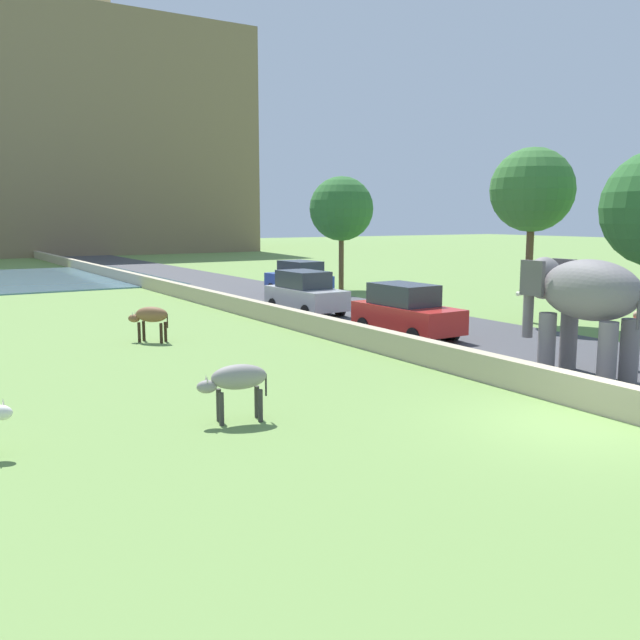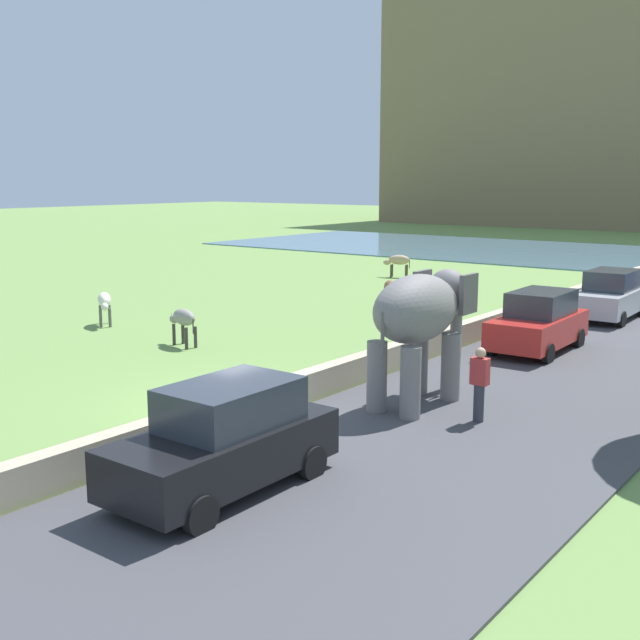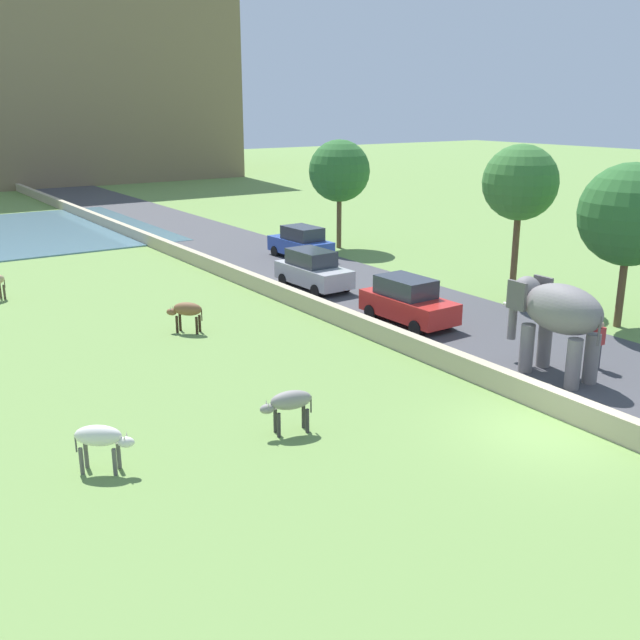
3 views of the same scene
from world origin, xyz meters
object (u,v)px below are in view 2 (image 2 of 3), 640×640
person_beside_elephant (479,383)px  car_red (539,322)px  car_black (225,439)px  cow_white (104,302)px  car_silver (610,296)px  cow_tan (398,261)px  elephant (421,316)px  cow_brown (390,288)px  cow_grey (183,319)px

person_beside_elephant → car_red: car_red is taller
car_black → cow_white: 15.70m
car_black → car_silver: 19.58m
cow_tan → car_black: bearing=-63.8°
cow_white → car_black: bearing=-30.4°
elephant → cow_brown: 13.01m
elephant → cow_white: (-13.53, 1.77, -1.20)m
elephant → cow_brown: (-7.49, 10.57, -1.20)m
elephant → person_beside_elephant: 2.08m
person_beside_elephant → cow_white: (-15.20, 2.21, -0.04)m
person_beside_elephant → car_red: size_ratio=0.40×
cow_white → cow_brown: size_ratio=1.07×
cow_white → cow_brown: (6.05, 8.80, 0.00)m
cow_white → person_beside_elephant: bearing=-8.3°
elephant → car_silver: bearing=90.0°
elephant → car_silver: elephant is taller
car_black → car_silver: bearing=90.0°
cow_white → cow_tan: size_ratio=0.93×
elephant → car_black: elephant is taller
cow_tan → cow_grey: size_ratio=0.99×
person_beside_elephant → cow_brown: person_beside_elephant is taller
car_black → cow_grey: car_black is taller
car_silver → cow_grey: car_silver is taller
person_beside_elephant → elephant: bearing=165.2°
car_silver → person_beside_elephant: bearing=-83.1°
cow_brown → cow_white: bearing=-124.5°
car_silver → car_red: same height
car_red → cow_tan: size_ratio=2.86×
elephant → cow_tan: size_ratio=2.45×
car_red → cow_white: 14.44m
person_beside_elephant → car_silver: bearing=96.9°
car_silver → car_black: bearing=-90.0°
person_beside_elephant → car_black: bearing=-106.2°
cow_grey → elephant: bearing=-7.2°
cow_brown → cow_tan: bearing=120.0°
car_silver → cow_tan: bearing=154.7°
person_beside_elephant → cow_brown: size_ratio=1.33×
elephant → cow_brown: elephant is taller
cow_tan → elephant: bearing=-57.0°
elephant → car_red: size_ratio=0.86×
car_black → car_red: same height
cow_tan → cow_brown: bearing=-60.0°
person_beside_elephant → car_silver: size_ratio=0.40×
cow_brown → cow_grey: 9.56m
person_beside_elephant → car_red: 7.45m
elephant → cow_tan: (-12.55, 19.34, -1.20)m
cow_white → cow_tan: bearing=86.8°
elephant → car_black: size_ratio=0.87×
cow_white → cow_tan: (0.98, 17.56, 0.00)m
car_black → cow_white: (-13.53, 7.95, -0.06)m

